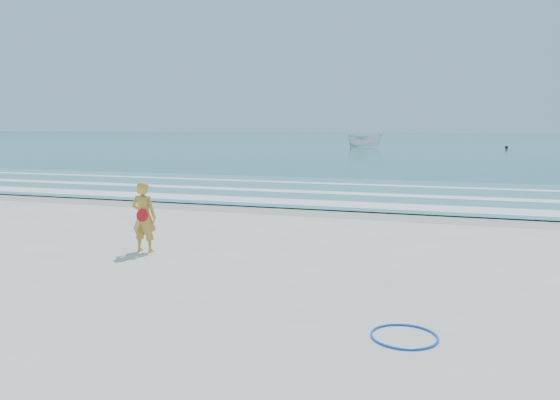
% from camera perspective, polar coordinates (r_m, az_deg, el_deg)
% --- Properties ---
extents(ground, '(400.00, 400.00, 0.00)m').
position_cam_1_polar(ground, '(8.68, -9.29, -9.95)').
color(ground, silver).
rests_on(ground, ground).
extents(wet_sand, '(400.00, 2.40, 0.00)m').
position_cam_1_polar(wet_sand, '(16.97, 4.78, -1.15)').
color(wet_sand, '#B2A893').
rests_on(wet_sand, ground).
extents(ocean, '(400.00, 190.00, 0.04)m').
position_cam_1_polar(ocean, '(112.42, 16.21, 6.14)').
color(ocean, '#19727F').
rests_on(ocean, ground).
extents(shallow, '(400.00, 10.00, 0.01)m').
position_cam_1_polar(shallow, '(21.82, 7.81, 0.91)').
color(shallow, '#59B7AD').
rests_on(shallow, ocean).
extents(foam_near, '(400.00, 1.40, 0.01)m').
position_cam_1_polar(foam_near, '(18.22, 5.72, -0.38)').
color(foam_near, white).
rests_on(foam_near, shallow).
extents(foam_mid, '(400.00, 0.90, 0.01)m').
position_cam_1_polar(foam_mid, '(21.04, 7.42, 0.68)').
color(foam_mid, white).
rests_on(foam_mid, shallow).
extents(foam_far, '(400.00, 0.60, 0.01)m').
position_cam_1_polar(foam_far, '(24.27, 8.87, 1.59)').
color(foam_far, white).
rests_on(foam_far, shallow).
extents(hoop, '(0.94, 0.94, 0.03)m').
position_cam_1_polar(hoop, '(7.19, 12.85, -13.71)').
color(hoop, blue).
rests_on(hoop, ground).
extents(boat, '(4.34, 1.75, 1.66)m').
position_cam_1_polar(boat, '(67.67, 8.87, 6.19)').
color(boat, silver).
rests_on(boat, ocean).
extents(buoy, '(0.36, 0.36, 0.36)m').
position_cam_1_polar(buoy, '(66.21, 22.58, 5.10)').
color(buoy, black).
rests_on(buoy, ocean).
extents(woman, '(0.55, 0.41, 1.49)m').
position_cam_1_polar(woman, '(11.73, -14.04, -1.70)').
color(woman, gold).
rests_on(woman, ground).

